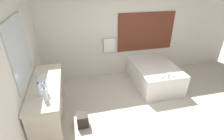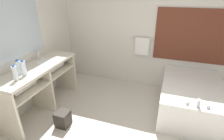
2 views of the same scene
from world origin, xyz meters
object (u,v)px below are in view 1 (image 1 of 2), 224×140
object	(u,v)px
water_bottle_2	(39,89)
waste_bin	(83,120)
bathtub	(154,74)
water_bottle_3	(45,95)
water_bottle_1	(46,88)

from	to	relation	value
water_bottle_2	waste_bin	size ratio (longest dim) A/B	0.91
bathtub	water_bottle_3	xyz separation A→B (m)	(-2.64, -1.36, 0.71)
water_bottle_1	water_bottle_3	world-z (taller)	water_bottle_1
bathtub	water_bottle_2	bearing A→B (deg)	-156.70
water_bottle_1	water_bottle_2	bearing A→B (deg)	-179.79
water_bottle_1	waste_bin	distance (m)	1.06
water_bottle_2	water_bottle_1	bearing A→B (deg)	0.21
water_bottle_3	water_bottle_1	bearing A→B (deg)	92.88
waste_bin	water_bottle_2	bearing A→B (deg)	-175.32
bathtub	water_bottle_2	distance (m)	3.08
water_bottle_1	waste_bin	xyz separation A→B (m)	(0.56, 0.05, -0.90)
water_bottle_2	waste_bin	world-z (taller)	water_bottle_2
bathtub	waste_bin	world-z (taller)	bathtub
water_bottle_3	waste_bin	bearing A→B (deg)	23.00
waste_bin	water_bottle_3	bearing A→B (deg)	-157.00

